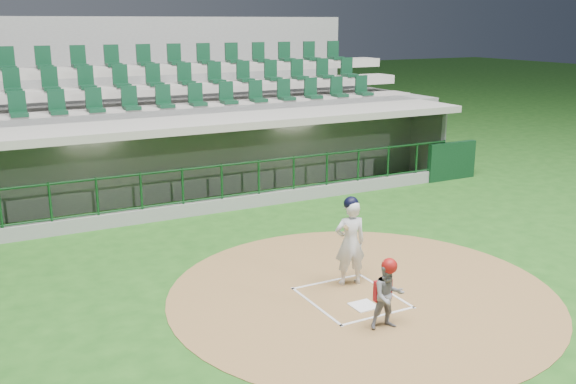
# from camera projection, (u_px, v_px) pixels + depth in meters

# --- Properties ---
(ground) EXTENTS (120.00, 120.00, 0.00)m
(ground) POSITION_uv_depth(u_px,v_px,m) (342.00, 293.00, 11.94)
(ground) COLOR #1D4E16
(ground) RESTS_ON ground
(dirt_circle) EXTENTS (7.20, 7.20, 0.01)m
(dirt_circle) POSITION_uv_depth(u_px,v_px,m) (362.00, 293.00, 11.90)
(dirt_circle) COLOR brown
(dirt_circle) RESTS_ON ground
(home_plate) EXTENTS (0.43, 0.43, 0.02)m
(home_plate) POSITION_uv_depth(u_px,v_px,m) (364.00, 306.00, 11.34)
(home_plate) COLOR white
(home_plate) RESTS_ON dirt_circle
(batter_box_chalk) EXTENTS (1.55, 1.80, 0.01)m
(batter_box_chalk) POSITION_uv_depth(u_px,v_px,m) (351.00, 298.00, 11.68)
(batter_box_chalk) COLOR silver
(batter_box_chalk) RESTS_ON ground
(dugout_structure) EXTENTS (16.40, 3.70, 3.00)m
(dugout_structure) POSITION_uv_depth(u_px,v_px,m) (200.00, 163.00, 18.44)
(dugout_structure) COLOR slate
(dugout_structure) RESTS_ON ground
(seating_deck) EXTENTS (17.00, 6.72, 5.15)m
(seating_deck) POSITION_uv_depth(u_px,v_px,m) (164.00, 131.00, 20.91)
(seating_deck) COLOR slate
(seating_deck) RESTS_ON ground
(batter) EXTENTS (0.88, 0.90, 1.74)m
(batter) POSITION_uv_depth(u_px,v_px,m) (350.00, 241.00, 12.09)
(batter) COLOR silver
(batter) RESTS_ON dirt_circle
(catcher) EXTENTS (0.63, 0.54, 1.21)m
(catcher) POSITION_uv_depth(u_px,v_px,m) (388.00, 294.00, 10.41)
(catcher) COLOR gray
(catcher) RESTS_ON dirt_circle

